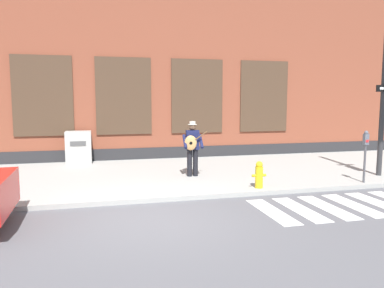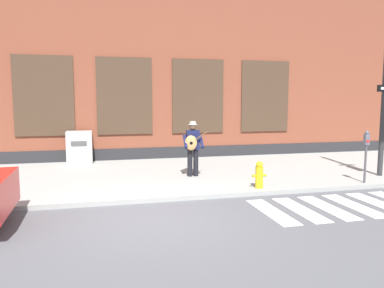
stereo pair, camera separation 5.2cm
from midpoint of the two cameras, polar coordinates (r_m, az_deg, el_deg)
name	(u,v)px [view 2 (the right image)]	position (r m, az deg, el deg)	size (l,w,h in m)	color
ground_plane	(149,220)	(7.64, -6.32, -11.45)	(160.00, 160.00, 0.00)	#56565B
sidewalk	(132,176)	(11.64, -8.97, -4.86)	(28.00, 5.87, 0.11)	#9E9E99
building_backdrop	(121,44)	(16.49, -10.74, 14.68)	(28.00, 4.06, 9.40)	brown
crosswalk	(379,203)	(9.74, 26.69, -8.10)	(5.78, 1.90, 0.01)	silver
busker	(193,145)	(11.05, 0.24, -0.21)	(0.71, 0.56, 1.64)	black
parking_meter	(366,149)	(11.25, 25.12, -0.65)	(0.13, 0.11, 1.44)	#47474C
utility_box	(80,147)	(13.98, -16.66, -0.49)	(0.88, 0.64, 1.16)	#ADADA8
fire_hydrant	(259,175)	(9.82, 10.36, -4.65)	(0.38, 0.20, 0.70)	gold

